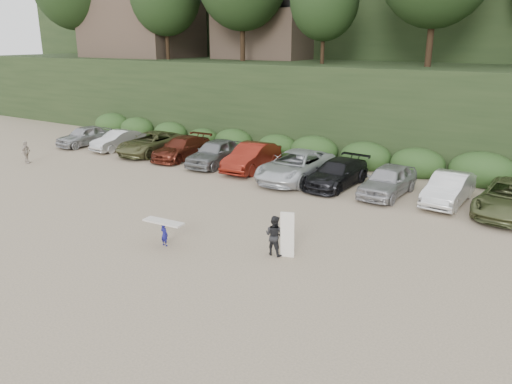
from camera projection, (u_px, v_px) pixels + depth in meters
The scene contains 5 objects.
ground at pixel (212, 241), 19.95m from camera, with size 120.00×120.00×0.00m, color tan.
parked_cars at pixel (321, 170), 27.69m from camera, with size 39.68×6.21×1.64m.
distant_walker at pixel (26, 152), 32.07m from camera, with size 0.85×0.35×1.45m, color #B8AA9B.
child_surfer at pixel (164, 229), 19.31m from camera, with size 1.73×0.60×1.02m.
adult_surfer at pixel (275, 235), 18.47m from camera, with size 1.22×0.59×1.81m.
Camera 1 is at (11.40, -14.63, 7.79)m, focal length 35.00 mm.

